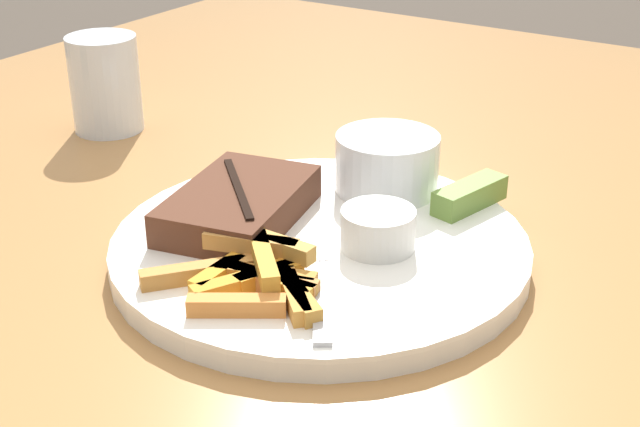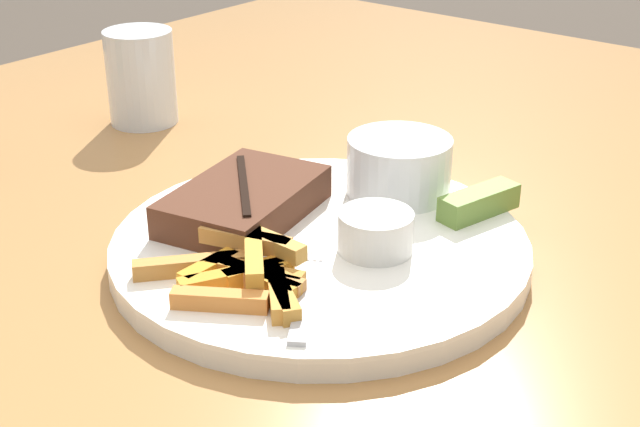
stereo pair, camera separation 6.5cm
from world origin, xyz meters
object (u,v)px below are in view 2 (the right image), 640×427
steak_portion (244,201)px  fork_utensil (308,292)px  coleslaw_cup (402,164)px  pickle_spear (479,202)px  dinner_plate (320,248)px  dipping_sauce_cup (376,230)px  drinking_glass (141,77)px

steak_portion → fork_utensil: 0.13m
coleslaw_cup → fork_utensil: 0.18m
fork_utensil → pickle_spear: bearing=-41.6°
dinner_plate → coleslaw_cup: size_ratio=3.65×
steak_portion → dipping_sauce_cup: bearing=-80.6°
dipping_sauce_cup → drinking_glass: 0.39m
fork_utensil → coleslaw_cup: bearing=-19.4°
dipping_sauce_cup → pickle_spear: size_ratio=0.74×
steak_portion → pickle_spear: steak_portion is taller
dipping_sauce_cup → fork_utensil: (-0.08, -0.00, -0.01)m
dinner_plate → fork_utensil: bearing=-146.9°
dinner_plate → pickle_spear: bearing=-33.2°
dinner_plate → steak_portion: steak_portion is taller
pickle_spear → fork_utensil: (-0.18, 0.03, -0.01)m
fork_utensil → steak_portion: bearing=28.9°
drinking_glass → steak_portion: bearing=-115.8°
coleslaw_cup → drinking_glass: (0.02, 0.34, 0.00)m
steak_portion → fork_utensil: (-0.06, -0.11, -0.01)m
drinking_glass → fork_utensil: bearing=-116.5°
dipping_sauce_cup → pickle_spear: dipping_sauce_cup is taller
dinner_plate → steak_portion: (-0.01, 0.07, 0.02)m
dinner_plate → drinking_glass: 0.36m
steak_portion → pickle_spear: size_ratio=1.99×
steak_portion → drinking_glass: drinking_glass is taller
dinner_plate → coleslaw_cup: 0.11m
coleslaw_cup → dipping_sauce_cup: size_ratio=1.57×
steak_portion → pickle_spear: (0.12, -0.14, -0.00)m
coleslaw_cup → dipping_sauce_cup: bearing=-156.6°
coleslaw_cup → pickle_spear: size_ratio=1.16×
pickle_spear → fork_utensil: 0.18m
steak_portion → fork_utensil: bearing=-118.1°
dinner_plate → drinking_glass: drinking_glass is taller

